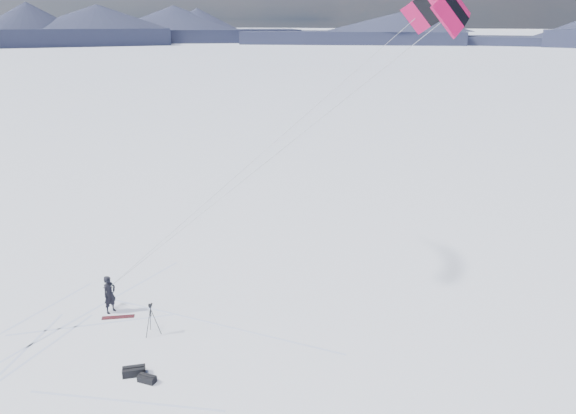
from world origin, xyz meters
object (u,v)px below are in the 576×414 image
(snowboard, at_px, (118,317))
(tripod, at_px, (151,315))
(gear_bag_a, at_px, (134,371))
(snowkiter, at_px, (112,312))
(gear_bag_b, at_px, (147,379))

(snowboard, xyz_separation_m, tripod, (2.29, -0.87, 0.95))
(snowboard, xyz_separation_m, gear_bag_a, (3.09, -3.82, 0.16))
(snowkiter, bearing_deg, gear_bag_a, -121.91)
(snowkiter, relative_size, snowboard, 1.25)
(snowkiter, height_order, tripod, tripod)
(snowkiter, bearing_deg, snowboard, -106.12)
(snowkiter, relative_size, gear_bag_b, 2.57)
(gear_bag_b, bearing_deg, snowboard, 138.27)
(tripod, relative_size, gear_bag_a, 1.54)
(snowkiter, height_order, snowboard, snowkiter)
(snowboard, relative_size, gear_bag_b, 2.05)
(snowboard, height_order, tripod, tripod)
(gear_bag_a, relative_size, gear_bag_b, 1.34)
(gear_bag_a, xyz_separation_m, gear_bag_b, (0.72, -0.26, -0.04))
(tripod, bearing_deg, snowkiter, 142.82)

